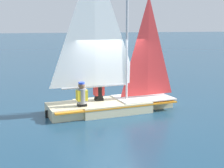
# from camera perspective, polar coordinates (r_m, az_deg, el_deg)

# --- Properties ---
(ground_plane) EXTENTS (260.00, 260.00, 0.00)m
(ground_plane) POSITION_cam_1_polar(r_m,az_deg,el_deg) (11.04, -0.00, -4.94)
(ground_plane) COLOR navy
(sailboat_main) EXTENTS (1.69, 4.59, 5.41)m
(sailboat_main) POSITION_cam_1_polar(r_m,az_deg,el_deg) (10.84, -0.11, -0.87)
(sailboat_main) COLOR beige
(sailboat_main) RESTS_ON ground_plane
(sailor_helm) EXTENTS (0.31, 0.35, 1.16)m
(sailor_helm) POSITION_cam_1_polar(r_m,az_deg,el_deg) (10.96, -2.42, -1.66)
(sailor_helm) COLOR black
(sailor_helm) RESTS_ON ground_plane
(sailor_crew) EXTENTS (0.31, 0.35, 1.16)m
(sailor_crew) POSITION_cam_1_polar(r_m,az_deg,el_deg) (10.22, -5.53, -2.60)
(sailor_crew) COLOR black
(sailor_crew) RESTS_ON ground_plane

